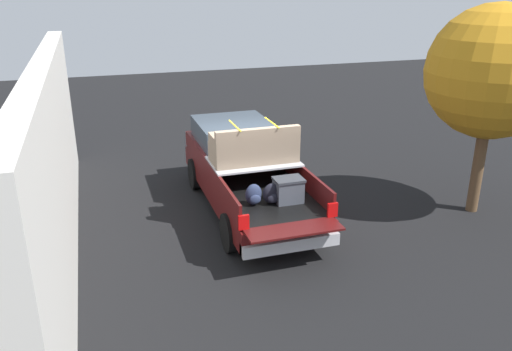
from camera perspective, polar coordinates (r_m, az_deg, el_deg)
The scene contains 4 objects.
ground_plane at distance 12.29m, azimuth -0.85°, elevation -3.85°, with size 40.00×40.00×0.00m, color black.
pickup_truck at distance 12.26m, azimuth -1.37°, elevation 0.89°, with size 6.05×2.06×2.23m.
building_facade at distance 10.35m, azimuth -21.23°, elevation 1.16°, with size 11.68×0.36×3.80m, color silver.
tree_background at distance 12.44m, azimuth 24.69°, elevation 10.27°, with size 2.90×2.90×4.71m.
Camera 1 is at (-10.69, 3.23, 5.13)m, focal length 36.30 mm.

